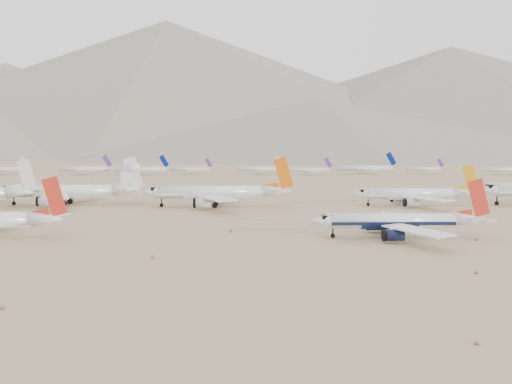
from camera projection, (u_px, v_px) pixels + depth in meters
ground at (369, 242)px, 108.46m from camera, size 7000.00×7000.00×0.00m
main_airliner at (400, 221)px, 113.87m from camera, size 38.66×37.76×13.64m
row2_gold_tail at (415, 194)px, 177.96m from camera, size 42.42×41.48×15.10m
row2_orange_tail at (217, 193)px, 174.76m from camera, size 49.67×48.59×17.72m
row2_white_trijet at (70, 191)px, 180.36m from camera, size 50.07×48.93×17.74m
distant_storage_row at (217, 169)px, 400.83m from camera, size 473.50×56.38×15.86m
mountain_range at (272, 100)px, 1735.38m from camera, size 7354.00×3024.00×470.00m
foothills at (472, 130)px, 1210.69m from camera, size 4637.50×1395.00×155.00m
desert_scrub at (225, 269)px, 83.34m from camera, size 206.06×121.67×0.63m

